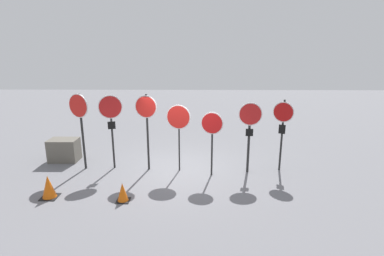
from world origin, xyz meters
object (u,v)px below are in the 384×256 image
at_px(stop_sign_0, 80,115).
at_px(stop_sign_3, 179,121).
at_px(stop_sign_2, 146,116).
at_px(traffic_cone_1, 49,187).
at_px(stop_sign_4, 212,129).
at_px(storage_crate, 64,150).
at_px(stop_sign_6, 283,121).
at_px(traffic_cone_0, 123,192).
at_px(stop_sign_5, 250,124).
at_px(stop_sign_1, 111,115).

bearing_deg(stop_sign_0, stop_sign_3, 21.71).
xyz_separation_m(stop_sign_2, traffic_cone_1, (-2.45, -1.99, -1.56)).
distance_m(stop_sign_0, stop_sign_4, 4.35).
bearing_deg(stop_sign_2, stop_sign_0, -169.34).
xyz_separation_m(stop_sign_3, storage_crate, (-4.26, 0.91, -1.33)).
xyz_separation_m(stop_sign_3, stop_sign_6, (3.39, 0.12, -0.02)).
xyz_separation_m(stop_sign_0, traffic_cone_0, (1.84, -2.20, -1.63)).
distance_m(stop_sign_6, traffic_cone_1, 7.32).
bearing_deg(stop_sign_3, traffic_cone_0, -111.64).
distance_m(stop_sign_5, traffic_cone_0, 4.42).
bearing_deg(traffic_cone_0, stop_sign_4, 34.64).
bearing_deg(stop_sign_5, storage_crate, 176.00).
bearing_deg(stop_sign_6, stop_sign_2, -151.76).
bearing_deg(storage_crate, traffic_cone_1, -74.86).
bearing_deg(traffic_cone_1, stop_sign_2, 39.03).
distance_m(stop_sign_3, storage_crate, 4.55).
distance_m(stop_sign_1, traffic_cone_1, 2.91).
distance_m(stop_sign_3, stop_sign_6, 3.40).
height_order(stop_sign_2, stop_sign_5, stop_sign_2).
bearing_deg(stop_sign_3, stop_sign_1, -172.86).
xyz_separation_m(stop_sign_3, stop_sign_4, (1.07, -0.36, -0.17)).
distance_m(stop_sign_2, stop_sign_5, 3.35).
bearing_deg(stop_sign_4, traffic_cone_1, -147.21).
bearing_deg(stop_sign_1, stop_sign_6, -15.61).
bearing_deg(traffic_cone_0, traffic_cone_1, 175.41).
bearing_deg(traffic_cone_1, stop_sign_6, 16.35).
distance_m(stop_sign_2, stop_sign_6, 4.45).
xyz_separation_m(stop_sign_5, traffic_cone_1, (-5.79, -1.81, -1.35)).
height_order(stop_sign_0, stop_sign_1, stop_sign_0).
relative_size(stop_sign_2, storage_crate, 2.55).
relative_size(stop_sign_6, traffic_cone_1, 3.72).
height_order(stop_sign_1, traffic_cone_1, stop_sign_1).
distance_m(stop_sign_6, traffic_cone_0, 5.48).
bearing_deg(stop_sign_4, stop_sign_5, 26.56).
distance_m(stop_sign_2, stop_sign_3, 1.06).
bearing_deg(storage_crate, stop_sign_5, -8.63).
bearing_deg(stop_sign_3, stop_sign_0, -169.70).
height_order(stop_sign_4, stop_sign_6, stop_sign_6).
bearing_deg(stop_sign_1, traffic_cone_0, -84.53).
relative_size(stop_sign_1, traffic_cone_1, 3.92).
relative_size(stop_sign_3, stop_sign_4, 1.07).
bearing_deg(stop_sign_1, stop_sign_4, -24.46).
bearing_deg(stop_sign_2, stop_sign_4, 0.01).
relative_size(stop_sign_5, traffic_cone_1, 3.65).
height_order(stop_sign_1, stop_sign_5, stop_sign_1).
bearing_deg(traffic_cone_0, stop_sign_1, 110.13).
relative_size(stop_sign_3, stop_sign_5, 0.96).
height_order(stop_sign_1, stop_sign_3, stop_sign_1).
bearing_deg(stop_sign_3, stop_sign_6, 14.72).
relative_size(stop_sign_1, stop_sign_3, 1.12).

